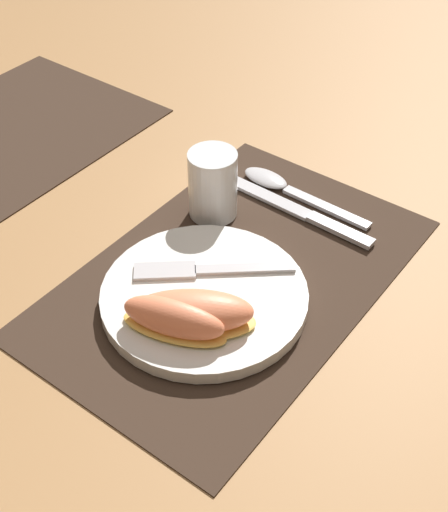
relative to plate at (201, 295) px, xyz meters
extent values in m
plane|color=#A37547|center=(0.06, 0.00, -0.01)|extent=(3.00, 3.00, 0.00)
cube|color=#38281E|center=(0.06, 0.00, -0.01)|extent=(0.47, 0.31, 0.00)
cylinder|color=white|center=(0.00, 0.00, 0.00)|extent=(0.23, 0.23, 0.02)
cylinder|color=silver|center=(0.13, 0.09, 0.04)|extent=(0.06, 0.06, 0.09)
cylinder|color=#F9AD19|center=(0.13, 0.09, 0.01)|extent=(0.05, 0.05, 0.04)
cube|color=#BCBCC1|center=(0.20, -0.07, 0.00)|extent=(0.02, 0.09, 0.01)
cube|color=#BCBCC1|center=(0.20, 0.05, -0.01)|extent=(0.02, 0.14, 0.01)
cube|color=#BCBCC1|center=(0.23, -0.03, -0.01)|extent=(0.02, 0.13, 0.01)
ellipsoid|color=#BCBCC1|center=(0.23, 0.07, 0.00)|extent=(0.04, 0.07, 0.01)
cube|color=#BCBCC1|center=(0.06, -0.02, 0.01)|extent=(0.08, 0.10, 0.00)
cube|color=#BCBCC1|center=(0.00, 0.05, 0.01)|extent=(0.07, 0.07, 0.00)
ellipsoid|color=#F7C656|center=(-0.06, -0.02, 0.01)|extent=(0.08, 0.12, 0.01)
ellipsoid|color=#F4845B|center=(-0.06, -0.02, 0.03)|extent=(0.07, 0.12, 0.04)
ellipsoid|color=#F7C656|center=(-0.05, -0.03, 0.01)|extent=(0.12, 0.14, 0.01)
ellipsoid|color=#F4845B|center=(-0.05, -0.03, 0.03)|extent=(0.12, 0.13, 0.04)
camera|label=1|loc=(-0.43, -0.36, 0.57)|focal=50.00mm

